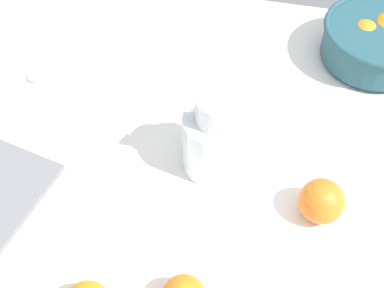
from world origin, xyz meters
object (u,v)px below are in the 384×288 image
(loose_orange_1, at_px, (322,201))
(spoon, at_px, (40,85))
(fruit_bowl, at_px, (377,42))
(juice_pitcher, at_px, (216,141))

(loose_orange_1, xyz_separation_m, spoon, (-0.60, 0.19, -0.04))
(fruit_bowl, relative_size, spoon, 2.02)
(loose_orange_1, bearing_deg, juice_pitcher, 160.57)
(fruit_bowl, bearing_deg, juice_pitcher, -129.19)
(juice_pitcher, height_order, loose_orange_1, juice_pitcher)
(fruit_bowl, relative_size, loose_orange_1, 3.00)
(fruit_bowl, height_order, juice_pitcher, juice_pitcher)
(fruit_bowl, bearing_deg, loose_orange_1, -102.10)
(fruit_bowl, xyz_separation_m, loose_orange_1, (-0.09, -0.42, -0.01))
(loose_orange_1, height_order, spoon, loose_orange_1)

